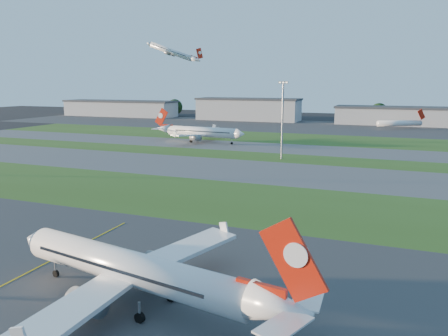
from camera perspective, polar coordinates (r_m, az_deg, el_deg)
The scene contains 18 objects.
grass_strip_a at distance 102.74m, azimuth -8.32°, elevation -3.26°, with size 300.00×34.00×0.01m, color #36541C.
taxiway_a at distance 131.72m, azimuth -1.26°, elevation 0.01°, with size 300.00×32.00×0.01m, color #515154.
grass_strip_b at distance 154.74m, azimuth 2.29°, elevation 1.65°, with size 300.00×18.00×0.01m, color #36541C.
taxiway_b at distance 175.46m, azimuth 4.63°, elevation 2.73°, with size 300.00×26.00×0.01m, color #515154.
grass_strip_c at distance 207.02m, azimuth 7.27°, elevation 3.94°, with size 300.00×40.00×0.01m, color #36541C.
apron_far at distance 265.31m, azimuth 10.44°, elevation 5.38°, with size 400.00×80.00×0.01m, color #333335.
airliner_parked at distance 52.00m, azimuth -11.78°, elevation -12.88°, with size 38.39×32.29×12.06m.
airliner_taxiing at distance 189.01m, azimuth -3.00°, elevation 4.72°, with size 40.99×34.64×12.80m.
airliner_departing at distance 276.99m, azimuth -6.84°, elevation 14.85°, with size 32.78×27.48×10.40m.
mini_jet_near at distance 264.47m, azimuth 21.96°, elevation 5.46°, with size 25.63×15.82×9.48m.
light_mast_centre at distance 146.93m, azimuth 7.66°, elevation 6.88°, with size 3.20×0.70×25.80m.
hangar_far_west at distance 352.07m, azimuth -13.43°, elevation 7.60°, with size 91.80×23.00×12.20m.
hangar_west at distance 304.99m, azimuth 3.19°, elevation 7.69°, with size 71.40×23.00×15.20m.
hangar_east at distance 290.14m, azimuth 22.42°, elevation 6.32°, with size 81.60×23.00×11.20m.
tree_far_west at distance 386.27m, azimuth -17.27°, elevation 7.74°, with size 11.00×11.00×12.00m.
tree_west at distance 344.18m, azimuth -6.46°, elevation 7.93°, with size 12.10×12.10×13.20m.
tree_mid_west at distance 308.98m, azimuth 8.27°, elevation 7.30°, with size 9.90×9.90×10.80m.
tree_mid_east at distance 304.14m, azimuth 19.56°, elevation 6.91°, with size 11.55×11.55×12.60m.
Camera 1 is at (49.56, -34.44, 25.06)m, focal length 35.00 mm.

